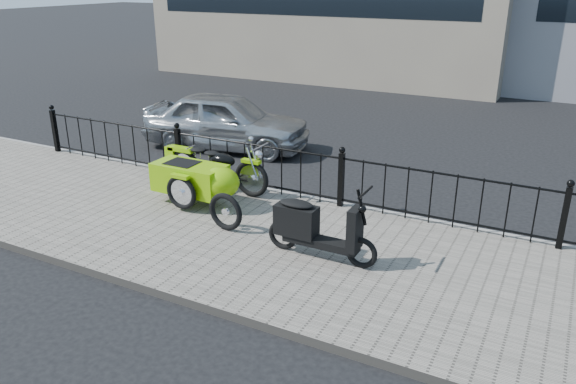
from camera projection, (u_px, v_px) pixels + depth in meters
The scene contains 8 objects.
ground at pixel (308, 241), 8.81m from camera, with size 120.00×120.00×0.00m, color black.
sidewalk at pixel (293, 250), 8.37m from camera, with size 30.00×3.80×0.12m, color #696258.
curb at pixel (343, 206), 9.97m from camera, with size 30.00×0.10×0.12m, color gray.
iron_fence at pixel (341, 181), 9.67m from camera, with size 14.11×0.11×1.08m.
motorcycle_sidecar at pixel (203, 177), 9.83m from camera, with size 2.28×1.48×0.98m.
scooter at pixel (314, 228), 7.93m from camera, with size 1.69×0.49×1.14m.
spare_tire at pixel (226, 212), 8.80m from camera, with size 0.62×0.62×0.09m, color black.
sedan_car at pixel (226, 121), 13.26m from camera, with size 1.58×3.94×1.34m, color #ABAEB2.
Camera 1 is at (3.41, -7.17, 3.91)m, focal length 35.00 mm.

